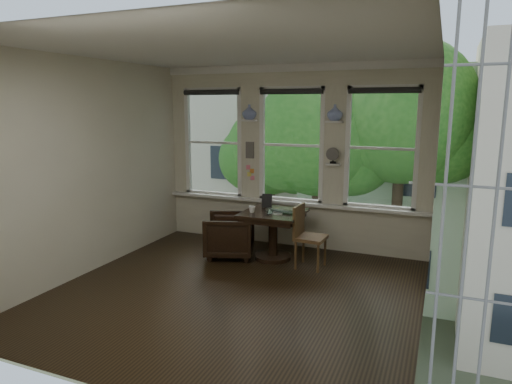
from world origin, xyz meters
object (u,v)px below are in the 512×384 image
at_px(table, 273,235).
at_px(armchair_left, 229,235).
at_px(side_chair_right, 311,237).
at_px(laptop, 281,213).
at_px(mug, 252,209).

bearing_deg(table, armchair_left, -167.47).
relative_size(armchair_left, side_chair_right, 0.81).
distance_m(table, armchair_left, 0.70).
bearing_deg(table, laptop, -25.50).
distance_m(table, mug, 0.54).
relative_size(table, side_chair_right, 0.98).
bearing_deg(side_chair_right, mug, 94.01).
bearing_deg(laptop, side_chair_right, 3.37).
height_order(armchair_left, side_chair_right, side_chair_right).
bearing_deg(mug, armchair_left, 177.47).
distance_m(table, side_chair_right, 0.67).
bearing_deg(table, mug, -148.94).
height_order(table, side_chair_right, side_chair_right).
relative_size(laptop, mug, 3.34).
bearing_deg(mug, laptop, 13.08).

